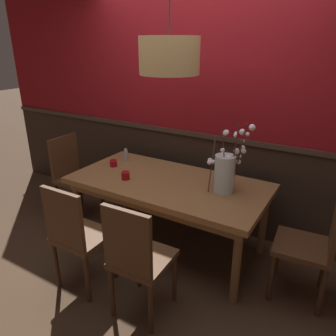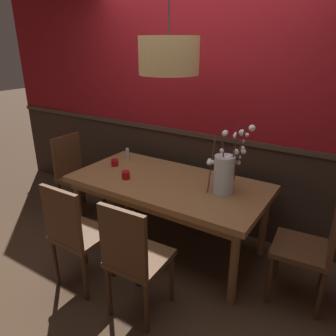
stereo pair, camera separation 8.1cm
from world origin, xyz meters
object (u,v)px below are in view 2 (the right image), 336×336
candle_holder_nearer_edge (115,163)px  dining_table (168,189)px  chair_far_side_right (227,177)px  vase_with_blossoms (225,173)px  chair_head_west_end (75,171)px  chair_near_side_left (75,232)px  chair_near_side_right (134,256)px  chair_head_east_end (314,243)px  pendant_lamp (169,56)px  chair_far_side_left (184,167)px  condiment_bottle (128,155)px  candle_holder_nearer_center (126,175)px

candle_holder_nearer_edge → dining_table: bearing=-2.5°
chair_far_side_right → vase_with_blossoms: size_ratio=1.35×
candle_holder_nearer_edge → chair_head_west_end: bearing=-179.3°
chair_near_side_left → chair_near_side_right: bearing=0.9°
chair_head_east_end → chair_near_side_left: bearing=-152.4°
dining_table → chair_near_side_left: 0.96m
chair_near_side_right → candle_holder_nearer_edge: bearing=136.5°
chair_near_side_left → chair_near_side_right: chair_near_side_right is taller
chair_head_east_end → pendant_lamp: bearing=-176.5°
chair_near_side_left → chair_head_west_end: (-1.00, 0.92, -0.00)m
dining_table → chair_far_side_left: size_ratio=1.95×
chair_head_east_end → chair_far_side_right: bearing=140.0°
chair_head_west_end → pendant_lamp: 1.94m
chair_head_west_end → dining_table: bearing=-1.0°
condiment_bottle → chair_head_east_end: bearing=-7.3°
chair_head_east_end → pendant_lamp: size_ratio=0.96×
vase_with_blossoms → chair_near_side_right: bearing=-106.1°
chair_head_west_end → candle_holder_nearer_edge: chair_head_west_end is taller
condiment_bottle → candle_holder_nearer_center: bearing=-52.6°
chair_near_side_left → condiment_bottle: size_ratio=6.78×
chair_head_west_end → candle_holder_nearer_edge: 0.67m
chair_head_east_end → chair_far_side_left: size_ratio=1.01×
dining_table → pendant_lamp: (0.07, -0.10, 1.22)m
dining_table → candle_holder_nearer_edge: bearing=177.5°
chair_near_side_left → chair_head_west_end: size_ratio=1.00×
chair_far_side_left → chair_near_side_left: bearing=-90.5°
candle_holder_nearer_center → chair_far_side_right: bearing=60.7°
candle_holder_nearer_edge → chair_head_east_end: bearing=-1.5°
candle_holder_nearer_center → chair_near_side_right: bearing=-47.8°
chair_head_east_end → chair_far_side_right: size_ratio=1.12×
dining_table → chair_head_west_end: chair_head_west_end is taller
chair_far_side_right → chair_head_east_end: bearing=-40.0°
pendant_lamp → chair_far_side_right: bearing=80.7°
candle_holder_nearer_edge → chair_near_side_left: bearing=-68.5°
chair_near_side_right → pendant_lamp: pendant_lamp is taller
pendant_lamp → condiment_bottle: bearing=156.0°
dining_table → chair_head_east_end: (1.34, -0.02, -0.11)m
chair_near_side_right → candle_holder_nearer_center: size_ratio=11.68×
dining_table → candle_holder_nearer_edge: (-0.69, 0.03, 0.12)m
chair_near_side_left → chair_head_west_end: 1.35m
dining_table → candle_holder_nearer_edge: size_ratio=23.17×
chair_near_side_right → chair_far_side_right: chair_near_side_right is taller
dining_table → pendant_lamp: pendant_lamp is taller
chair_far_side_right → candle_holder_nearer_edge: (-0.93, -0.87, 0.27)m
chair_head_west_end → vase_with_blossoms: vase_with_blossoms is taller
chair_near_side_left → vase_with_blossoms: size_ratio=1.48×
chair_far_side_left → condiment_bottle: chair_far_side_left is taller
chair_far_side_right → candle_holder_nearer_edge: bearing=-136.8°
chair_head_west_end → vase_with_blossoms: bearing=1.2°
chair_near_side_left → chair_far_side_right: 1.89m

